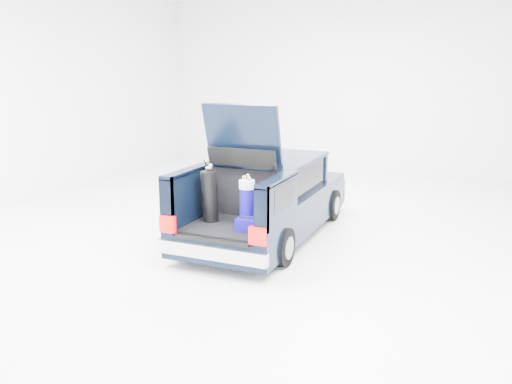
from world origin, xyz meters
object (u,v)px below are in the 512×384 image
at_px(blue_golf_bag, 247,203).
at_px(blue_duffel, 250,225).
at_px(red_suitcase, 270,205).
at_px(car, 269,199).
at_px(black_golf_bag, 210,196).

xyz_separation_m(blue_golf_bag, blue_duffel, (0.16, -0.23, -0.28)).
bearing_deg(red_suitcase, car, 94.22).
distance_m(red_suitcase, blue_duffel, 0.58).
height_order(red_suitcase, blue_golf_bag, blue_golf_bag).
relative_size(red_suitcase, black_golf_bag, 0.67).
distance_m(black_golf_bag, blue_golf_bag, 0.65).
xyz_separation_m(car, blue_golf_bag, (0.23, -1.50, 0.30)).
bearing_deg(black_golf_bag, blue_golf_bag, 17.11).
xyz_separation_m(red_suitcase, blue_golf_bag, (-0.27, -0.31, 0.08)).
distance_m(car, black_golf_bag, 1.60).
bearing_deg(blue_duffel, red_suitcase, 76.26).
relative_size(red_suitcase, blue_duffel, 1.48).
xyz_separation_m(red_suitcase, black_golf_bag, (-0.92, -0.31, 0.13)).
xyz_separation_m(car, blue_duffel, (0.39, -1.73, 0.03)).
height_order(black_golf_bag, blue_golf_bag, black_golf_bag).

